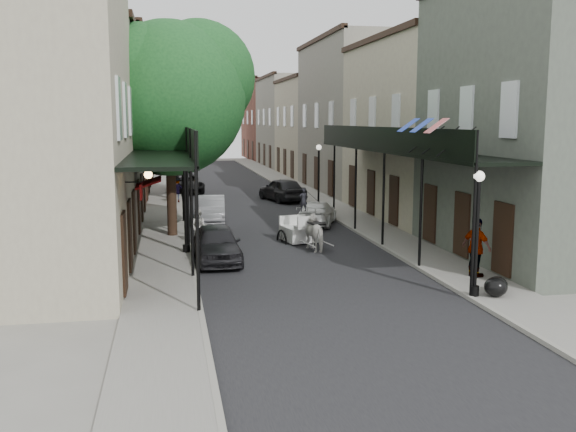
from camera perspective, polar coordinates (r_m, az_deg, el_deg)
name	(u,v)px	position (r m, az deg, el deg)	size (l,w,h in m)	color
ground	(324,289)	(20.38, 3.18, -6.49)	(140.00, 140.00, 0.00)	gray
road	(247,206)	(39.75, -3.71, 0.90)	(8.00, 90.00, 0.01)	black
sidewalk_left	(164,207)	(39.46, -10.94, 0.78)	(2.20, 90.00, 0.12)	gray
sidewalk_right	(325,203)	(40.64, 3.31, 1.15)	(2.20, 90.00, 0.12)	gray
building_row_left	(113,120)	(49.26, -15.30, 8.21)	(5.00, 80.00, 10.50)	#B5AE90
building_row_right	(339,120)	(50.89, 4.60, 8.48)	(5.00, 80.00, 10.50)	gray
gallery_left	(166,151)	(26.12, -10.81, 5.70)	(2.20, 18.05, 4.88)	black
gallery_right	(395,149)	(27.80, 9.45, 5.89)	(2.20, 18.05, 4.88)	black
tree_near	(178,92)	(29.32, -9.76, 10.78)	(7.31, 6.80, 9.63)	#382619
tree_far	(174,111)	(43.29, -10.12, 9.15)	(6.45, 6.00, 8.61)	#382619
lamppost_right_near	(477,232)	(19.52, 16.43, -1.34)	(0.32, 0.32, 3.71)	black
lamppost_left	(185,204)	(25.32, -9.12, 1.10)	(0.32, 0.32, 3.71)	black
lamppost_right_far	(319,175)	(38.28, 2.74, 3.69)	(0.32, 0.32, 3.71)	black
horse	(317,233)	(26.14, 2.62, -1.50)	(0.78, 1.72, 1.45)	beige
carriage	(296,220)	(28.15, 0.70, -0.32)	(1.73, 2.34, 2.43)	black
pedestrian_walking	(199,227)	(27.38, -7.92, -1.01)	(0.76, 0.59, 1.55)	#B0B0A6
pedestrian_sidewalk_left	(177,190)	(41.09, -9.85, 2.33)	(1.04, 0.60, 1.61)	gray
pedestrian_sidewalk_right	(477,248)	(22.09, 16.41, -2.71)	(1.16, 0.48, 1.97)	gray
car_left_near	(217,244)	(24.11, -6.35, -2.46)	(1.66, 4.12, 1.40)	black
car_left_mid	(211,209)	(33.50, -6.89, 0.59)	(1.44, 4.14, 1.36)	#95959A
car_left_far	(187,184)	(47.54, -9.00, 2.86)	(2.20, 4.77, 1.33)	black
car_right_near	(317,213)	(32.52, 2.57, 0.26)	(1.69, 4.17, 1.21)	white
car_right_far	(282,189)	(42.00, -0.52, 2.38)	(1.82, 4.52, 1.54)	black
trash_bags	(496,286)	(20.16, 18.03, -5.93)	(0.94, 1.09, 0.58)	black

